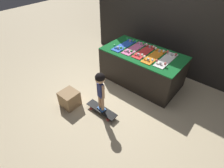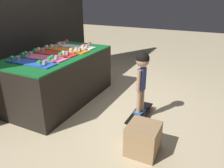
{
  "view_description": "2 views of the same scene",
  "coord_description": "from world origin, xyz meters",
  "px_view_note": "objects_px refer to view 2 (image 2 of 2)",
  "views": [
    {
      "loc": [
        1.59,
        -2.31,
        2.51
      ],
      "look_at": [
        -0.05,
        -0.37,
        0.46
      ],
      "focal_mm": 28.0,
      "sensor_mm": 36.0,
      "label": 1
    },
    {
      "loc": [
        -2.43,
        -1.49,
        1.54
      ],
      "look_at": [
        0.03,
        -0.3,
        0.41
      ],
      "focal_mm": 35.0,
      "sensor_mm": 36.0,
      "label": 2
    }
  ],
  "objects_px": {
    "skateboard_on_floor": "(140,114)",
    "skateboard_white_on_rack": "(75,46)",
    "skateboard_pink_on_rack": "(43,57)",
    "skateboard_red_on_rack": "(55,53)",
    "child": "(142,72)",
    "storage_box": "(143,139)",
    "skateboard_blue_on_rack": "(31,62)",
    "skateboard_orange_on_rack": "(67,49)"
  },
  "relations": [
    {
      "from": "skateboard_blue_on_rack",
      "to": "skateboard_pink_on_rack",
      "type": "relative_size",
      "value": 1.0
    },
    {
      "from": "skateboard_red_on_rack",
      "to": "skateboard_white_on_rack",
      "type": "relative_size",
      "value": 1.0
    },
    {
      "from": "skateboard_orange_on_rack",
      "to": "skateboard_white_on_rack",
      "type": "relative_size",
      "value": 1.0
    },
    {
      "from": "skateboard_pink_on_rack",
      "to": "skateboard_red_on_rack",
      "type": "height_order",
      "value": "same"
    },
    {
      "from": "skateboard_red_on_rack",
      "to": "skateboard_blue_on_rack",
      "type": "bearing_deg",
      "value": -176.19
    },
    {
      "from": "skateboard_red_on_rack",
      "to": "skateboard_white_on_rack",
      "type": "bearing_deg",
      "value": -0.69
    },
    {
      "from": "skateboard_pink_on_rack",
      "to": "storage_box",
      "type": "xyz_separation_m",
      "value": [
        -0.37,
        -1.58,
        -0.59
      ]
    },
    {
      "from": "skateboard_red_on_rack",
      "to": "child",
      "type": "xyz_separation_m",
      "value": [
        -0.01,
        -1.34,
        -0.08
      ]
    },
    {
      "from": "skateboard_blue_on_rack",
      "to": "skateboard_orange_on_rack",
      "type": "height_order",
      "value": "same"
    },
    {
      "from": "skateboard_white_on_rack",
      "to": "skateboard_on_floor",
      "type": "bearing_deg",
      "value": -110.8
    },
    {
      "from": "child",
      "to": "storage_box",
      "type": "bearing_deg",
      "value": -148.14
    },
    {
      "from": "skateboard_red_on_rack",
      "to": "storage_box",
      "type": "height_order",
      "value": "skateboard_red_on_rack"
    },
    {
      "from": "skateboard_pink_on_rack",
      "to": "skateboard_white_on_rack",
      "type": "bearing_deg",
      "value": 0.17
    },
    {
      "from": "child",
      "to": "skateboard_white_on_rack",
      "type": "bearing_deg",
      "value": 79.15
    },
    {
      "from": "skateboard_red_on_rack",
      "to": "skateboard_orange_on_rack",
      "type": "xyz_separation_m",
      "value": [
        0.25,
        -0.04,
        0.0
      ]
    },
    {
      "from": "skateboard_on_floor",
      "to": "skateboard_white_on_rack",
      "type": "bearing_deg",
      "value": 69.2
    },
    {
      "from": "skateboard_white_on_rack",
      "to": "skateboard_orange_on_rack",
      "type": "bearing_deg",
      "value": -172.99
    },
    {
      "from": "skateboard_orange_on_rack",
      "to": "child",
      "type": "bearing_deg",
      "value": -101.15
    },
    {
      "from": "skateboard_blue_on_rack",
      "to": "skateboard_red_on_rack",
      "type": "xyz_separation_m",
      "value": [
        0.5,
        0.03,
        0.0
      ]
    },
    {
      "from": "skateboard_pink_on_rack",
      "to": "skateboard_on_floor",
      "type": "xyz_separation_m",
      "value": [
        0.24,
        -1.33,
        -0.67
      ]
    },
    {
      "from": "skateboard_blue_on_rack",
      "to": "skateboard_white_on_rack",
      "type": "xyz_separation_m",
      "value": [
        1.0,
        0.03,
        0.0
      ]
    },
    {
      "from": "skateboard_blue_on_rack",
      "to": "skateboard_on_floor",
      "type": "bearing_deg",
      "value": -69.34
    },
    {
      "from": "skateboard_red_on_rack",
      "to": "skateboard_on_floor",
      "type": "distance_m",
      "value": 1.5
    },
    {
      "from": "storage_box",
      "to": "skateboard_blue_on_rack",
      "type": "bearing_deg",
      "value": 85.55
    },
    {
      "from": "skateboard_on_floor",
      "to": "child",
      "type": "bearing_deg",
      "value": -92.24
    },
    {
      "from": "skateboard_red_on_rack",
      "to": "child",
      "type": "distance_m",
      "value": 1.34
    },
    {
      "from": "skateboard_pink_on_rack",
      "to": "skateboard_orange_on_rack",
      "type": "bearing_deg",
      "value": -3.26
    },
    {
      "from": "skateboard_red_on_rack",
      "to": "storage_box",
      "type": "xyz_separation_m",
      "value": [
        -0.62,
        -1.59,
        -0.59
      ]
    },
    {
      "from": "skateboard_blue_on_rack",
      "to": "skateboard_on_floor",
      "type": "height_order",
      "value": "skateboard_blue_on_rack"
    },
    {
      "from": "skateboard_red_on_rack",
      "to": "skateboard_white_on_rack",
      "type": "xyz_separation_m",
      "value": [
        0.5,
        -0.01,
        0.0
      ]
    },
    {
      "from": "skateboard_red_on_rack",
      "to": "storage_box",
      "type": "bearing_deg",
      "value": -111.36
    },
    {
      "from": "skateboard_pink_on_rack",
      "to": "storage_box",
      "type": "distance_m",
      "value": 1.73
    },
    {
      "from": "skateboard_pink_on_rack",
      "to": "skateboard_red_on_rack",
      "type": "bearing_deg",
      "value": 1.89
    },
    {
      "from": "skateboard_white_on_rack",
      "to": "skateboard_on_floor",
      "type": "relative_size",
      "value": 1.06
    },
    {
      "from": "skateboard_white_on_rack",
      "to": "child",
      "type": "relative_size",
      "value": 0.84
    },
    {
      "from": "skateboard_orange_on_rack",
      "to": "skateboard_on_floor",
      "type": "distance_m",
      "value": 1.49
    },
    {
      "from": "skateboard_pink_on_rack",
      "to": "skateboard_on_floor",
      "type": "height_order",
      "value": "skateboard_pink_on_rack"
    },
    {
      "from": "skateboard_blue_on_rack",
      "to": "skateboard_white_on_rack",
      "type": "distance_m",
      "value": 1.0
    },
    {
      "from": "skateboard_red_on_rack",
      "to": "skateboard_white_on_rack",
      "type": "height_order",
      "value": "same"
    },
    {
      "from": "skateboard_white_on_rack",
      "to": "child",
      "type": "xyz_separation_m",
      "value": [
        -0.51,
        -1.33,
        -0.08
      ]
    },
    {
      "from": "skateboard_pink_on_rack",
      "to": "child",
      "type": "bearing_deg",
      "value": -79.67
    },
    {
      "from": "skateboard_orange_on_rack",
      "to": "skateboard_red_on_rack",
      "type": "bearing_deg",
      "value": 171.64
    }
  ]
}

